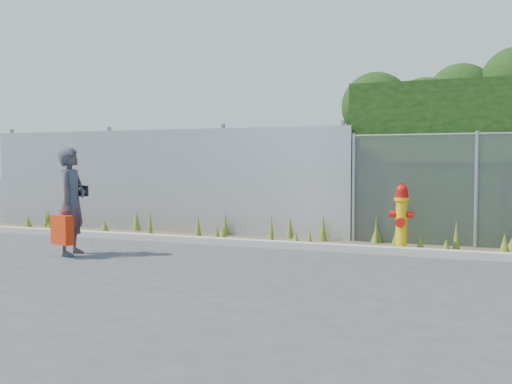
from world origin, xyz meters
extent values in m
plane|color=#3C3C3F|center=(0.00, 0.00, 0.00)|extent=(80.00, 80.00, 0.00)
cube|color=#A19A91|center=(0.00, 1.80, 0.06)|extent=(16.00, 0.22, 0.12)
cube|color=#4E3F2D|center=(0.00, 2.40, 0.01)|extent=(16.00, 1.20, 0.01)
cone|color=#4F641E|center=(-1.82, 2.22, 0.22)|extent=(0.16, 0.16, 0.45)
cone|color=#4F641E|center=(1.49, 3.00, 0.17)|extent=(0.22, 0.22, 0.34)
cone|color=#4F641E|center=(-3.71, 2.97, 0.24)|extent=(0.20, 0.20, 0.48)
cone|color=#4F641E|center=(-5.49, 2.61, 0.14)|extent=(0.19, 0.19, 0.28)
cone|color=#4F641E|center=(-2.89, 2.20, 0.26)|extent=(0.13, 0.13, 0.53)
cone|color=#4F641E|center=(1.49, 2.89, 0.26)|extent=(0.09, 0.09, 0.52)
cone|color=#4F641E|center=(0.31, 2.61, 0.13)|extent=(0.09, 0.09, 0.26)
cone|color=#4F641E|center=(-5.44, 2.87, 0.18)|extent=(0.24, 0.24, 0.35)
cone|color=#4F641E|center=(-6.13, 3.00, 0.27)|extent=(0.23, 0.23, 0.55)
cone|color=#4F641E|center=(-6.34, 2.56, 0.13)|extent=(0.21, 0.21, 0.26)
cone|color=#4F641E|center=(-5.29, 2.05, 0.12)|extent=(0.14, 0.14, 0.25)
cone|color=#4F641E|center=(-0.19, 2.96, 0.21)|extent=(0.14, 0.14, 0.42)
cone|color=#4F641E|center=(-0.39, 2.45, 0.27)|extent=(0.09, 0.09, 0.53)
cone|color=#4F641E|center=(2.35, 2.16, 0.12)|extent=(0.17, 0.17, 0.25)
cone|color=#4F641E|center=(-4.13, 2.40, 0.13)|extent=(0.21, 0.21, 0.26)
cone|color=#4F641E|center=(-5.25, 2.02, 0.09)|extent=(0.17, 0.17, 0.18)
cone|color=#4F641E|center=(2.90, 2.50, 0.26)|extent=(0.13, 0.13, 0.52)
cone|color=#4F641E|center=(0.51, 2.82, 0.25)|extent=(0.15, 0.15, 0.51)
cone|color=#4F641E|center=(2.73, 2.58, 0.09)|extent=(0.13, 0.13, 0.18)
cone|color=#4F641E|center=(3.64, 2.35, 0.17)|extent=(0.18, 0.18, 0.35)
cone|color=#4F641E|center=(-1.35, 2.08, 0.16)|extent=(0.13, 0.13, 0.32)
cone|color=#4F641E|center=(-1.35, 2.34, 0.13)|extent=(0.22, 0.22, 0.25)
cone|color=#4F641E|center=(0.23, 1.96, 0.14)|extent=(0.20, 0.20, 0.29)
cone|color=#4F641E|center=(1.90, 2.51, 0.15)|extent=(0.16, 0.16, 0.30)
cone|color=#4F641E|center=(-6.08, 2.84, 0.14)|extent=(0.18, 0.18, 0.29)
cone|color=#4F641E|center=(-0.44, 2.53, 0.14)|extent=(0.16, 0.16, 0.27)
cone|color=#4F641E|center=(-1.55, 2.89, 0.24)|extent=(0.15, 0.15, 0.48)
cube|color=#A7A8AE|center=(-3.25, 3.00, 1.10)|extent=(8.50, 0.08, 2.20)
cylinder|color=gray|center=(-7.30, 3.12, 1.15)|extent=(0.10, 0.10, 2.30)
cylinder|color=gray|center=(-4.50, 3.12, 1.15)|extent=(0.10, 0.10, 2.30)
cylinder|color=gray|center=(-1.70, 3.12, 1.15)|extent=(0.10, 0.10, 2.30)
cylinder|color=gray|center=(0.80, 3.12, 1.15)|extent=(0.10, 0.10, 2.30)
cylinder|color=gray|center=(1.05, 3.00, 1.02)|extent=(0.07, 0.07, 2.05)
cylinder|color=gray|center=(3.20, 3.00, 1.02)|extent=(0.07, 0.07, 2.05)
sphere|color=black|center=(1.30, 3.93, 2.62)|extent=(1.37, 1.37, 1.37)
sphere|color=black|center=(2.23, 3.96, 2.39)|extent=(1.52, 1.52, 1.52)
sphere|color=black|center=(2.89, 4.13, 2.75)|extent=(1.32, 1.32, 1.32)
cylinder|color=#E3B30B|center=(2.04, 2.08, 0.03)|extent=(0.29, 0.29, 0.06)
cylinder|color=#E3B30B|center=(2.04, 2.08, 0.44)|extent=(0.18, 0.18, 0.87)
cylinder|color=#E3B30B|center=(2.04, 2.08, 0.89)|extent=(0.25, 0.25, 0.05)
cylinder|color=#B20F0A|center=(2.04, 2.08, 0.96)|extent=(0.22, 0.22, 0.10)
sphere|color=#B20F0A|center=(2.04, 2.08, 1.04)|extent=(0.20, 0.20, 0.20)
cylinder|color=#B20F0A|center=(2.04, 2.08, 1.14)|extent=(0.05, 0.05, 0.05)
cylinder|color=#B20F0A|center=(1.90, 2.08, 0.64)|extent=(0.10, 0.11, 0.11)
cylinder|color=#B20F0A|center=(2.18, 2.08, 0.64)|extent=(0.10, 0.11, 0.11)
cylinder|color=#B20F0A|center=(2.04, 1.94, 0.51)|extent=(0.15, 0.12, 0.15)
imported|color=#105A69|center=(-2.91, -0.12, 0.87)|extent=(0.55, 0.71, 1.75)
cube|color=#B0230A|center=(-2.89, -0.40, 0.44)|extent=(0.42, 0.15, 0.46)
cylinder|color=#B0230A|center=(-2.89, -0.40, 0.75)|extent=(0.20, 0.02, 0.02)
cube|color=black|center=(-2.92, 0.11, 1.03)|extent=(0.24, 0.10, 0.18)
camera|label=1|loc=(3.20, -7.63, 1.51)|focal=40.00mm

